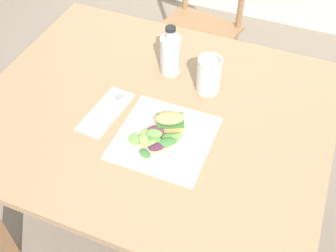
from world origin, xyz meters
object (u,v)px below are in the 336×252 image
Objects in this scene: dining_table at (153,133)px; plate_lunch at (163,138)px; sandwich_half_front at (171,122)px; mason_jar_iced_tea at (209,76)px; chair_wooden_far at (198,29)px; bottle_cold_brew at (170,56)px; fork_on_napkin at (109,108)px.

plate_lunch is at bearing -51.90° from dining_table.
plate_lunch is 2.74× the size of sandwich_half_front.
mason_jar_iced_tea is (0.05, 0.23, 0.02)m from sandwich_half_front.
mason_jar_iced_tea is (0.14, 0.16, 0.18)m from dining_table.
dining_table is at bearing -131.03° from mason_jar_iced_tea.
bottle_cold_brew is (0.12, -0.71, 0.36)m from chair_wooden_far.
dining_table is 0.95m from chair_wooden_far.
sandwich_half_front is (0.01, 0.05, 0.03)m from plate_lunch.
plate_lunch is at bearing -101.85° from mason_jar_iced_tea.
dining_table is 6.21× the size of bottle_cold_brew.
chair_wooden_far reaches higher than plate_lunch.
mason_jar_iced_tea is at bearing -14.93° from bottle_cold_brew.
chair_wooden_far is at bearing 98.49° from dining_table.
plate_lunch reaches higher than dining_table.
bottle_cold_brew is at bearing -80.38° from chair_wooden_far.
plate_lunch is (0.09, -0.11, 0.13)m from dining_table.
bottle_cold_brew reaches higher than plate_lunch.
mason_jar_iced_tea is at bearing 38.10° from fork_on_napkin.
fork_on_napkin is at bearing -114.54° from bottle_cold_brew.
chair_wooden_far is at bearing 90.07° from fork_on_napkin.
bottle_cold_brew is at bearing 107.91° from plate_lunch.
fork_on_napkin is 1.37× the size of mason_jar_iced_tea.
bottle_cold_brew reaches higher than mason_jar_iced_tea.
plate_lunch is 0.34m from bottle_cold_brew.
chair_wooden_far is 2.95× the size of plate_lunch.
sandwich_half_front is 0.79× the size of mason_jar_iced_tea.
sandwich_half_front is 0.56× the size of bottle_cold_brew.
sandwich_half_front is at bearing -76.83° from chair_wooden_far.
mason_jar_iced_tea is at bearing 78.15° from plate_lunch.
sandwich_half_front is at bearing 81.06° from plate_lunch.
sandwich_half_front is at bearing -34.62° from dining_table.
sandwich_half_front is at bearing -102.42° from mason_jar_iced_tea.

